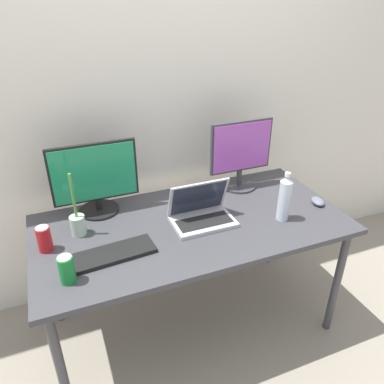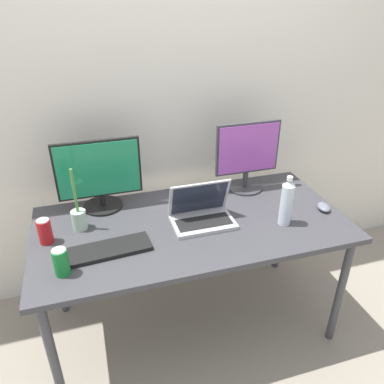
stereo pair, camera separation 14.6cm
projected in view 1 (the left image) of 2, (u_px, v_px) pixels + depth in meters
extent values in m
plane|color=gray|center=(192.00, 322.00, 2.31)|extent=(16.00, 16.00, 0.00)
cube|color=silver|center=(154.00, 90.00, 2.17)|extent=(7.00, 0.08, 2.60)
cylinder|color=#424247|center=(61.00, 371.00, 1.62)|extent=(0.04, 0.04, 0.71)
cylinder|color=#424247|center=(337.00, 283.00, 2.11)|extent=(0.04, 0.04, 0.71)
cylinder|color=#424247|center=(51.00, 274.00, 2.17)|extent=(0.04, 0.04, 0.71)
cylinder|color=#424247|center=(272.00, 222.00, 2.66)|extent=(0.04, 0.04, 0.71)
cube|color=#3D3D42|center=(192.00, 225.00, 1.97)|extent=(1.61, 0.79, 0.03)
cylinder|color=black|center=(99.00, 210.00, 2.06)|extent=(0.22, 0.22, 0.01)
cylinder|color=black|center=(98.00, 204.00, 2.04)|extent=(0.03, 0.03, 0.06)
cube|color=black|center=(94.00, 173.00, 1.95)|extent=(0.45, 0.02, 0.32)
cube|color=#1E8C59|center=(94.00, 174.00, 1.94)|extent=(0.43, 0.01, 0.30)
cylinder|color=#38383D|center=(238.00, 185.00, 2.31)|extent=(0.21, 0.21, 0.01)
cylinder|color=#38383D|center=(239.00, 177.00, 2.29)|extent=(0.03, 0.03, 0.10)
cube|color=#38383D|center=(241.00, 146.00, 2.19)|extent=(0.39, 0.02, 0.31)
cube|color=#A54CB2|center=(242.00, 147.00, 2.18)|extent=(0.36, 0.01, 0.28)
cube|color=#B7B7BC|center=(203.00, 222.00, 1.94)|extent=(0.32, 0.21, 0.02)
cube|color=black|center=(204.00, 221.00, 1.93)|extent=(0.28, 0.12, 0.00)
cube|color=#B7B7BC|center=(198.00, 197.00, 1.95)|extent=(0.32, 0.08, 0.20)
cube|color=#232838|center=(199.00, 198.00, 1.94)|extent=(0.29, 0.07, 0.18)
cube|color=black|center=(112.00, 254.00, 1.71)|extent=(0.40, 0.17, 0.02)
ellipsoid|color=slate|center=(318.00, 201.00, 2.11)|extent=(0.08, 0.11, 0.03)
cylinder|color=silver|center=(284.00, 201.00, 1.94)|extent=(0.06, 0.06, 0.22)
cone|color=silver|center=(287.00, 179.00, 1.88)|extent=(0.06, 0.06, 0.03)
cylinder|color=white|center=(288.00, 175.00, 1.86)|extent=(0.03, 0.03, 0.02)
cylinder|color=#197F33|center=(67.00, 270.00, 1.54)|extent=(0.07, 0.07, 0.12)
cylinder|color=silver|center=(64.00, 257.00, 1.50)|extent=(0.06, 0.06, 0.00)
cylinder|color=red|center=(44.00, 239.00, 1.72)|extent=(0.07, 0.07, 0.12)
cylinder|color=silver|center=(42.00, 228.00, 1.69)|extent=(0.06, 0.06, 0.00)
cylinder|color=#B2D1B7|center=(78.00, 225.00, 1.84)|extent=(0.07, 0.07, 0.10)
cylinder|color=#519342|center=(73.00, 196.00, 1.76)|extent=(0.01, 0.01, 0.23)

